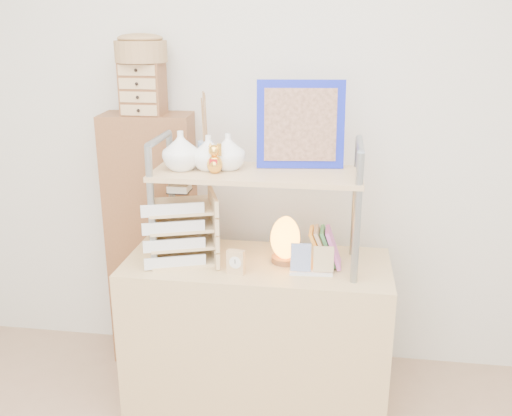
{
  "coord_description": "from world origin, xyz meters",
  "views": [
    {
      "loc": [
        0.34,
        -1.15,
        1.78
      ],
      "look_at": [
        -0.0,
        1.2,
        1.01
      ],
      "focal_mm": 40.0,
      "sensor_mm": 36.0,
      "label": 1
    }
  ],
  "objects_px": {
    "desk": "(257,335)",
    "cabinet": "(154,241)",
    "letter_tray": "(181,230)",
    "salt_lamp": "(285,239)"
  },
  "relations": [
    {
      "from": "desk",
      "to": "salt_lamp",
      "type": "relative_size",
      "value": 5.57
    },
    {
      "from": "cabinet",
      "to": "letter_tray",
      "type": "relative_size",
      "value": 3.72
    },
    {
      "from": "desk",
      "to": "letter_tray",
      "type": "distance_m",
      "value": 0.62
    },
    {
      "from": "letter_tray",
      "to": "salt_lamp",
      "type": "height_order",
      "value": "letter_tray"
    },
    {
      "from": "letter_tray",
      "to": "cabinet",
      "type": "bearing_deg",
      "value": 124.88
    },
    {
      "from": "desk",
      "to": "letter_tray",
      "type": "relative_size",
      "value": 3.3
    },
    {
      "from": "letter_tray",
      "to": "salt_lamp",
      "type": "distance_m",
      "value": 0.47
    },
    {
      "from": "desk",
      "to": "cabinet",
      "type": "relative_size",
      "value": 0.89
    },
    {
      "from": "letter_tray",
      "to": "salt_lamp",
      "type": "relative_size",
      "value": 1.69
    },
    {
      "from": "cabinet",
      "to": "salt_lamp",
      "type": "relative_size",
      "value": 6.26
    }
  ]
}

